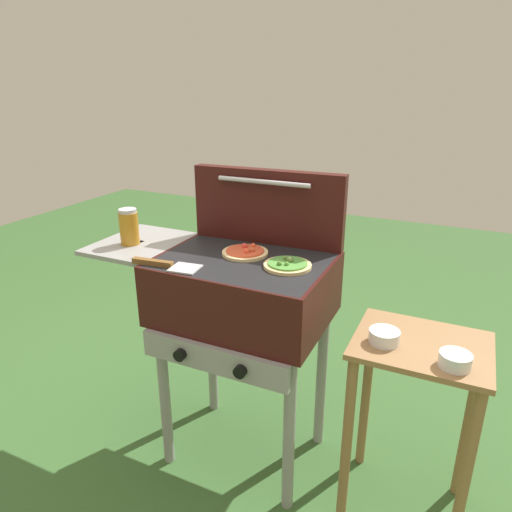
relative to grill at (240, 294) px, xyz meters
name	(u,v)px	position (x,y,z in m)	size (l,w,h in m)	color
ground_plane	(246,449)	(0.01, 0.00, -0.76)	(8.00, 8.00, 0.00)	#38602D
grill	(240,294)	(0.00, 0.00, 0.00)	(0.96, 0.53, 0.90)	#38110F
grill_lid_open	(267,207)	(0.01, 0.22, 0.30)	(0.63, 0.09, 0.30)	#38110F
pizza_veggie	(288,265)	(0.19, 0.00, 0.15)	(0.17, 0.17, 0.04)	#E0C17F
pizza_pepperoni	(245,252)	(0.00, 0.05, 0.15)	(0.18, 0.18, 0.04)	beige
sauce_jar	(129,227)	(-0.48, -0.04, 0.22)	(0.08, 0.08, 0.15)	#B77A1E
spatula	(166,265)	(-0.20, -0.18, 0.15)	(0.26, 0.10, 0.02)	#B7BABF
prep_table	(415,393)	(0.67, 0.00, -0.25)	(0.44, 0.36, 0.71)	olive
topping_bowl_near	(384,337)	(0.56, -0.05, -0.03)	(0.10, 0.10, 0.04)	silver
topping_bowl_far	(455,361)	(0.78, -0.10, -0.03)	(0.10, 0.10, 0.04)	silver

